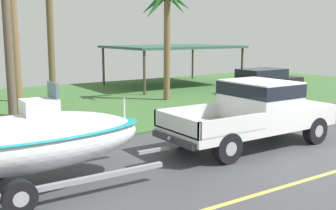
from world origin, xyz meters
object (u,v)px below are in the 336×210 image
utility_pole (6,9)px  parked_sedan_near (264,82)px  boat_on_trailer (28,142)px  palm_tree_far_left (167,14)px  carport_awning (172,47)px  pickup_truck_towing (258,110)px

utility_pole → parked_sedan_near: bearing=13.8°
boat_on_trailer → palm_tree_far_left: (8.80, 8.18, 3.11)m
carport_awning → palm_tree_far_left: (-3.44, -4.58, 1.73)m
utility_pole → carport_awning: bearing=37.5°
pickup_truck_towing → utility_pole: 7.69m
parked_sedan_near → utility_pole: bearing=-166.2°
carport_awning → palm_tree_far_left: size_ratio=1.37×
carport_awning → utility_pole: bearing=-142.5°
palm_tree_far_left → utility_pole: bearing=-152.0°
boat_on_trailer → parked_sedan_near: boat_on_trailer is taller
parked_sedan_near → carport_awning: bearing=111.8°
pickup_truck_towing → utility_pole: size_ratio=0.73×
utility_pole → pickup_truck_towing: bearing=-32.2°
parked_sedan_near → utility_pole: utility_pole is taller
carport_awning → palm_tree_far_left: palm_tree_far_left is taller
parked_sedan_near → carport_awning: carport_awning is taller
parked_sedan_near → palm_tree_far_left: palm_tree_far_left is taller
parked_sedan_near → palm_tree_far_left: size_ratio=0.80×
boat_on_trailer → carport_awning: size_ratio=0.83×
utility_pole → boat_on_trailer: bearing=-98.8°
pickup_truck_towing → utility_pole: utility_pole is taller
boat_on_trailer → carport_awning: 17.73m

